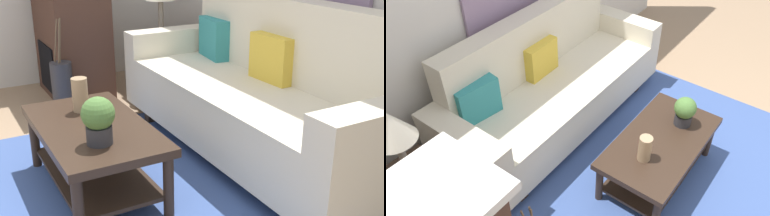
% 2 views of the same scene
% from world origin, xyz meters
% --- Properties ---
extents(area_rug, '(2.49, 1.89, 0.01)m').
position_xyz_m(area_rug, '(0.00, 0.50, 0.01)').
color(area_rug, '#3D5693').
rests_on(area_rug, ground_plane).
extents(couch, '(2.40, 0.84, 1.08)m').
position_xyz_m(couch, '(-0.15, 1.68, 0.43)').
color(couch, beige).
rests_on(couch, ground_plane).
extents(throw_pillow_teal, '(0.37, 0.17, 0.32)m').
position_xyz_m(throw_pillow_teal, '(-0.91, 1.80, 0.68)').
color(throw_pillow_teal, teal).
rests_on(throw_pillow_teal, couch).
extents(throw_pillow_mustard, '(0.36, 0.13, 0.32)m').
position_xyz_m(throw_pillow_mustard, '(-0.15, 1.80, 0.68)').
color(throw_pillow_mustard, gold).
rests_on(throw_pillow_mustard, couch).
extents(coffee_table, '(1.10, 0.60, 0.43)m').
position_xyz_m(coffee_table, '(-0.19, 0.52, 0.31)').
color(coffee_table, '#332319').
rests_on(coffee_table, ground_plane).
extents(tabletop_vase, '(0.10, 0.10, 0.22)m').
position_xyz_m(tabletop_vase, '(-0.45, 0.53, 0.54)').
color(tabletop_vase, tan).
rests_on(tabletop_vase, coffee_table).
extents(potted_plant_tabletop, '(0.18, 0.18, 0.26)m').
position_xyz_m(potted_plant_tabletop, '(0.09, 0.47, 0.57)').
color(potted_plant_tabletop, '#2D2D33').
rests_on(potted_plant_tabletop, coffee_table).
extents(side_table, '(0.44, 0.44, 0.56)m').
position_xyz_m(side_table, '(-1.65, 1.68, 0.28)').
color(side_table, '#332319').
rests_on(side_table, ground_plane).
extents(fireplace, '(1.02, 0.58, 1.16)m').
position_xyz_m(fireplace, '(-2.07, 0.95, 0.59)').
color(fireplace, '#472D23').
rests_on(fireplace, ground_plane).
extents(floor_vase, '(0.18, 0.18, 0.48)m').
position_xyz_m(floor_vase, '(-1.51, 0.69, 0.24)').
color(floor_vase, '#2D2D33').
rests_on(floor_vase, ground_plane).
extents(floor_vase_branch_a, '(0.02, 0.05, 0.36)m').
position_xyz_m(floor_vase_branch_a, '(-1.49, 0.69, 0.66)').
color(floor_vase_branch_a, brown).
rests_on(floor_vase_branch_a, floor_vase).
extents(floor_vase_branch_b, '(0.05, 0.05, 0.36)m').
position_xyz_m(floor_vase_branch_b, '(-1.52, 0.70, 0.66)').
color(floor_vase_branch_b, brown).
rests_on(floor_vase_branch_b, floor_vase).
extents(floor_vase_branch_c, '(0.05, 0.05, 0.36)m').
position_xyz_m(floor_vase_branch_c, '(-1.52, 0.67, 0.66)').
color(floor_vase_branch_c, brown).
rests_on(floor_vase_branch_c, floor_vase).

